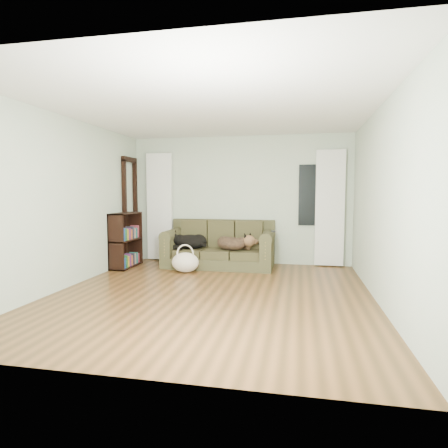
% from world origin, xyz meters
% --- Properties ---
extents(floor, '(5.00, 5.00, 0.00)m').
position_xyz_m(floor, '(0.00, 0.00, 0.00)').
color(floor, '#462E16').
rests_on(floor, ground).
extents(ceiling, '(5.00, 5.00, 0.00)m').
position_xyz_m(ceiling, '(0.00, 0.00, 2.60)').
color(ceiling, white).
rests_on(ceiling, ground).
extents(wall_back, '(4.50, 0.04, 2.60)m').
position_xyz_m(wall_back, '(0.00, 2.50, 1.30)').
color(wall_back, '#B5BFAA').
rests_on(wall_back, ground).
extents(wall_left, '(0.04, 5.00, 2.60)m').
position_xyz_m(wall_left, '(-2.25, 0.00, 1.30)').
color(wall_left, '#B5BFAA').
rests_on(wall_left, ground).
extents(wall_right, '(0.04, 5.00, 2.60)m').
position_xyz_m(wall_right, '(2.25, 0.00, 1.30)').
color(wall_right, '#B5BFAA').
rests_on(wall_right, ground).
extents(curtain_left, '(0.55, 0.08, 2.25)m').
position_xyz_m(curtain_left, '(-1.70, 2.42, 1.15)').
color(curtain_left, white).
rests_on(curtain_left, ground).
extents(curtain_right, '(0.55, 0.08, 2.25)m').
position_xyz_m(curtain_right, '(1.80, 2.42, 1.15)').
color(curtain_right, white).
rests_on(curtain_right, ground).
extents(window_pane, '(0.50, 0.03, 1.20)m').
position_xyz_m(window_pane, '(1.45, 2.47, 1.40)').
color(window_pane, black).
rests_on(window_pane, wall_back).
extents(door_casing, '(0.07, 0.60, 2.10)m').
position_xyz_m(door_casing, '(-2.20, 2.05, 1.05)').
color(door_casing, black).
rests_on(door_casing, ground).
extents(sofa, '(2.11, 0.91, 0.86)m').
position_xyz_m(sofa, '(-0.32, 1.97, 0.45)').
color(sofa, '#323122').
rests_on(sofa, floor).
extents(dog_black_lab, '(0.70, 0.51, 0.28)m').
position_xyz_m(dog_black_lab, '(-0.92, 1.92, 0.48)').
color(dog_black_lab, black).
rests_on(dog_black_lab, sofa).
extents(dog_shepherd, '(0.76, 0.68, 0.28)m').
position_xyz_m(dog_shepherd, '(-0.01, 1.89, 0.49)').
color(dog_shepherd, black).
rests_on(dog_shepherd, sofa).
extents(tv_remote, '(0.10, 0.20, 0.02)m').
position_xyz_m(tv_remote, '(0.75, 1.86, 0.73)').
color(tv_remote, black).
rests_on(tv_remote, sofa).
extents(tote_bag, '(0.61, 0.56, 0.36)m').
position_xyz_m(tote_bag, '(-0.80, 1.33, 0.16)').
color(tote_bag, beige).
rests_on(tote_bag, floor).
extents(bookshelf, '(0.38, 0.87, 1.06)m').
position_xyz_m(bookshelf, '(-2.09, 1.60, 0.50)').
color(bookshelf, black).
rests_on(bookshelf, floor).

